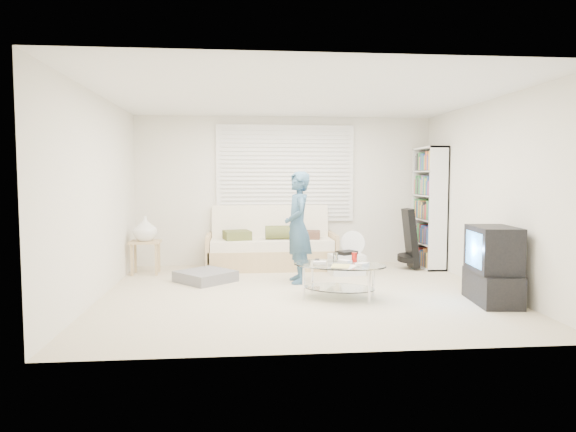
{
  "coord_description": "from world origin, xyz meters",
  "views": [
    {
      "loc": [
        -0.77,
        -6.44,
        1.49
      ],
      "look_at": [
        -0.14,
        0.3,
        0.97
      ],
      "focal_mm": 32.0,
      "sensor_mm": 36.0,
      "label": 1
    }
  ],
  "objects": [
    {
      "name": "window_blinds",
      "position": [
        0.0,
        2.2,
        1.55
      ],
      "size": [
        2.32,
        0.08,
        1.62
      ],
      "color": "silver",
      "rests_on": "ground"
    },
    {
      "name": "room_shell",
      "position": [
        0.0,
        0.48,
        1.63
      ],
      "size": [
        5.02,
        4.52,
        2.51
      ],
      "color": "silver",
      "rests_on": "ground"
    },
    {
      "name": "guitar_case",
      "position": [
        1.96,
        1.55,
        0.43
      ],
      "size": [
        0.35,
        0.36,
        0.97
      ],
      "color": "black",
      "rests_on": "ground"
    },
    {
      "name": "grey_floor_pillow",
      "position": [
        -1.27,
        0.86,
        0.08
      ],
      "size": [
        0.95,
        0.95,
        0.15
      ],
      "primitive_type": "cube",
      "rotation": [
        0.0,
        0.0,
        0.73
      ],
      "color": "slate",
      "rests_on": "ground"
    },
    {
      "name": "standing_person",
      "position": [
        0.04,
        0.68,
        0.78
      ],
      "size": [
        0.42,
        0.6,
        1.57
      ],
      "primitive_type": "imported",
      "rotation": [
        0.0,
        0.0,
        -1.5
      ],
      "color": "navy",
      "rests_on": "ground"
    },
    {
      "name": "tv_unit",
      "position": [
        2.2,
        -0.71,
        0.44
      ],
      "size": [
        0.53,
        0.88,
        0.91
      ],
      "color": "black",
      "rests_on": "ground"
    },
    {
      "name": "storage_bin",
      "position": [
        0.85,
        1.22,
        0.16
      ],
      "size": [
        0.55,
        0.41,
        0.36
      ],
      "color": "white",
      "rests_on": "ground"
    },
    {
      "name": "bookshelf",
      "position": [
        2.32,
        1.71,
        0.99
      ],
      "size": [
        0.31,
        0.83,
        1.97
      ],
      "color": "white",
      "rests_on": "ground"
    },
    {
      "name": "floor_fan",
      "position": [
        0.99,
        1.46,
        0.38
      ],
      "size": [
        0.4,
        0.26,
        0.65
      ],
      "color": "white",
      "rests_on": "ground"
    },
    {
      "name": "ground",
      "position": [
        0.0,
        0.0,
        0.0
      ],
      "size": [
        5.0,
        5.0,
        0.0
      ],
      "primitive_type": "plane",
      "color": "#BCB092",
      "rests_on": "ground"
    },
    {
      "name": "side_table",
      "position": [
        -2.22,
        1.53,
        0.66
      ],
      "size": [
        0.45,
        0.36,
        0.89
      ],
      "color": "tan",
      "rests_on": "ground"
    },
    {
      "name": "futon_sofa",
      "position": [
        -0.26,
        1.87,
        0.33
      ],
      "size": [
        2.09,
        0.84,
        1.02
      ],
      "color": "tan",
      "rests_on": "ground"
    },
    {
      "name": "coffee_table",
      "position": [
        0.45,
        -0.29,
        0.34
      ],
      "size": [
        1.32,
        1.09,
        0.54
      ],
      "color": "silver",
      "rests_on": "ground"
    }
  ]
}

